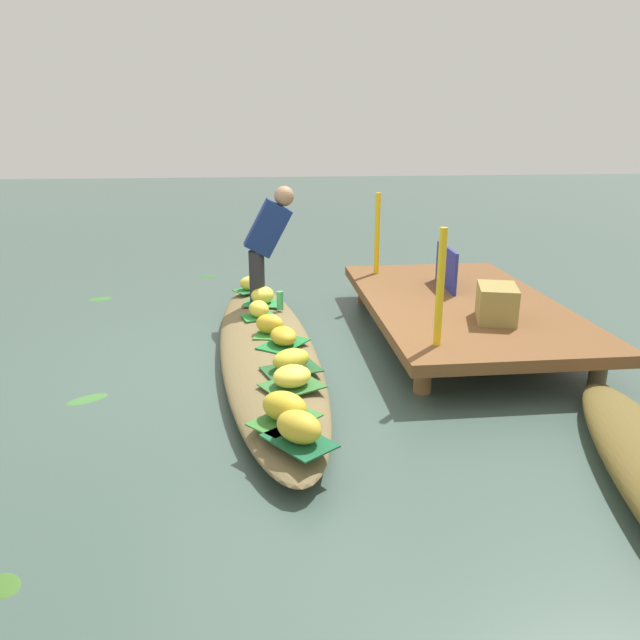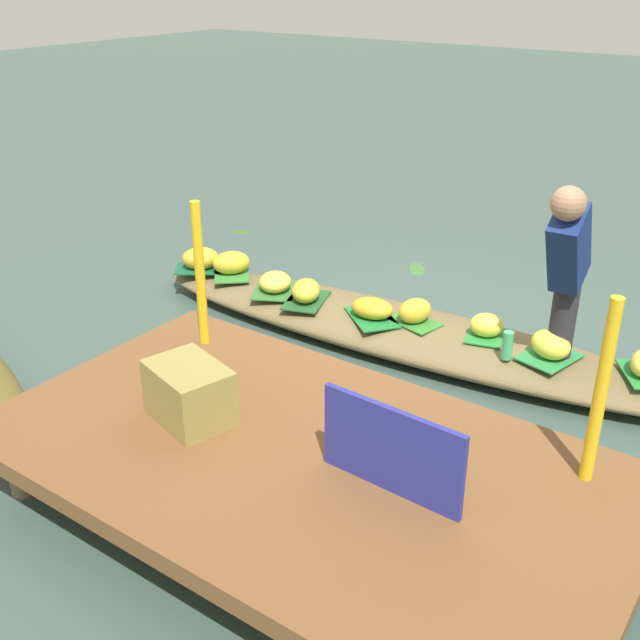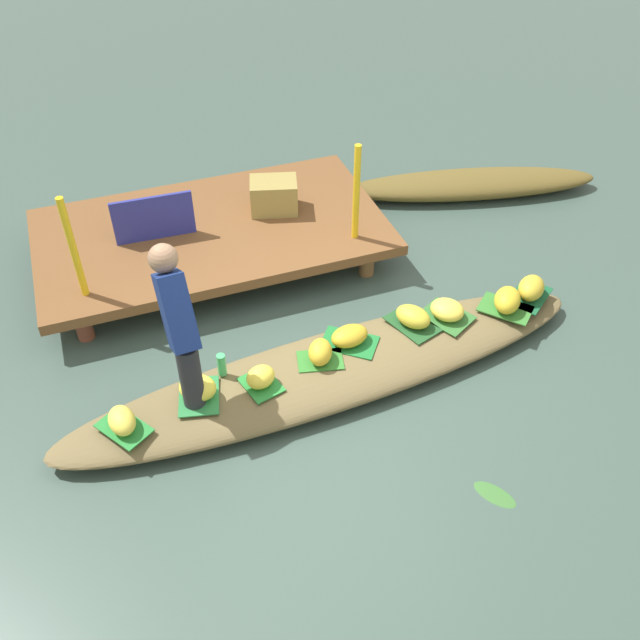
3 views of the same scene
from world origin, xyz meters
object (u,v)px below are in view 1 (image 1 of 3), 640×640
vendor_boat (267,349)px  banana_bunch_8 (299,427)px  banana_bunch_4 (291,360)px  banana_bunch_5 (270,324)px  produce_crate (497,303)px  vendor_person (267,238)px  banana_bunch_0 (283,336)px  banana_bunch_3 (292,376)px  banana_bunch_6 (259,309)px  banana_bunch_7 (262,295)px  market_banner (446,267)px  banana_bunch_2 (284,406)px  banana_bunch_1 (251,283)px  water_bottle (280,300)px

vendor_boat → banana_bunch_8: (1.85, 0.14, 0.20)m
banana_bunch_4 → banana_bunch_5: banana_bunch_5 is taller
vendor_boat → produce_crate: (0.16, 1.99, 0.40)m
banana_bunch_4 → vendor_person: 1.95m
banana_bunch_0 → banana_bunch_5: (-0.28, -0.11, 0.02)m
banana_bunch_3 → banana_bunch_6: bearing=-172.6°
banana_bunch_0 → banana_bunch_5: bearing=-159.4°
banana_bunch_7 → market_banner: bearing=88.1°
banana_bunch_4 → produce_crate: 1.93m
banana_bunch_3 → banana_bunch_8: (0.79, -0.01, 0.02)m
vendor_person → banana_bunch_2: bearing=0.5°
banana_bunch_1 → banana_bunch_8: banana_bunch_8 is taller
banana_bunch_5 → market_banner: 2.09m
banana_bunch_2 → banana_bunch_4: size_ratio=1.00×
vendor_person → produce_crate: size_ratio=2.71×
banana_bunch_6 → banana_bunch_2: bearing=3.5°
banana_bunch_0 → banana_bunch_6: size_ratio=1.38×
vendor_boat → banana_bunch_4: 0.80m
banana_bunch_1 → banana_bunch_4: 2.39m
vendor_boat → banana_bunch_1: 1.63m
banana_bunch_7 → produce_crate: 2.36m
produce_crate → banana_bunch_7: bearing=-121.1°
banana_bunch_0 → banana_bunch_7: bearing=-173.0°
banana_bunch_4 → banana_bunch_8: bearing=-1.2°
banana_bunch_7 → produce_crate: (1.21, 2.01, 0.20)m
vendor_boat → banana_bunch_2: 1.59m
banana_bunch_6 → vendor_person: vendor_person is taller
banana_bunch_5 → banana_bunch_6: (-0.50, -0.09, -0.01)m
vendor_boat → banana_bunch_6: (-0.59, -0.06, 0.19)m
vendor_boat → banana_bunch_8: size_ratio=14.50×
banana_bunch_2 → banana_bunch_3: (-0.51, 0.08, -0.02)m
banana_bunch_1 → banana_bunch_3: bearing=6.0°
water_bottle → market_banner: 1.77m
banana_bunch_8 → produce_crate: produce_crate is taller
banana_bunch_3 → banana_bunch_8: bearing=-0.7°
banana_bunch_2 → water_bottle: size_ratio=1.61×
banana_bunch_1 → banana_bunch_3: (2.67, 0.28, -0.01)m
banana_bunch_0 → banana_bunch_6: banana_bunch_6 is taller
banana_bunch_8 → vendor_person: vendor_person is taller
vendor_person → water_bottle: 0.66m
banana_bunch_2 → banana_bunch_5: size_ratio=1.21×
banana_bunch_6 → water_bottle: (-0.24, 0.22, 0.01)m
banana_bunch_6 → water_bottle: bearing=138.0°
banana_bunch_5 → banana_bunch_2: bearing=1.5°
banana_bunch_1 → banana_bunch_2: bearing=3.7°
banana_bunch_0 → water_bottle: bearing=179.0°
banana_bunch_5 → vendor_boat: bearing=-18.5°
banana_bunch_6 → banana_bunch_8: banana_bunch_8 is taller
banana_bunch_0 → banana_bunch_7: size_ratio=1.13×
water_bottle → vendor_boat: bearing=-10.6°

